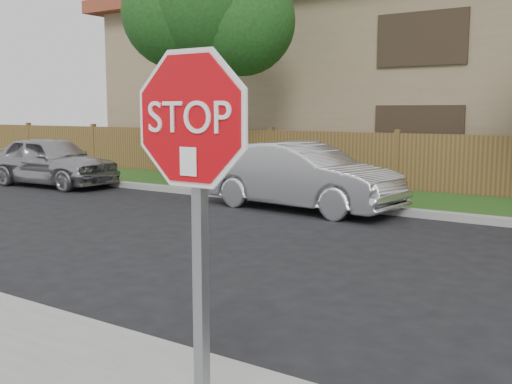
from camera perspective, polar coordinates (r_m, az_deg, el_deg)
The scene contains 4 objects.
tree_left at distance 17.54m, azimuth -4.73°, elevation 17.67°, with size 4.80×3.90×7.78m.
stop_sign at distance 3.17m, azimuth -5.92°, elevation 1.15°, with size 1.01×0.13×2.55m.
sedan_far_left at distance 18.51m, azimuth -18.88°, elevation 2.81°, with size 1.73×4.30×1.47m, color #9D9DA1.
sedan_left at distance 13.29m, azimuth 4.37°, elevation 1.50°, with size 1.59×4.55×1.50m, color silver.
Camera 1 is at (1.86, -3.88, 2.19)m, focal length 42.00 mm.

